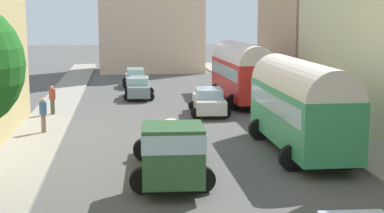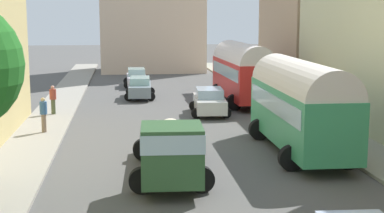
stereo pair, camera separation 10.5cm
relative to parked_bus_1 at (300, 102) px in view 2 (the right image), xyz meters
The scene contains 13 objects.
ground_plane 9.79m from the parked_bus_1, 117.85° to the left, with size 154.00×154.00×0.00m, color #4F4E4D.
sidewalk_left 14.59m from the parked_bus_1, 144.23° to the left, with size 2.50×70.00×0.14m, color gray.
sidewalk_right 9.14m from the parked_bus_1, 71.67° to the left, with size 2.50×70.00×0.14m, color gray.
building_right_2 9.18m from the parked_bus_1, 43.07° to the left, with size 5.16×13.98×7.30m.
building_right_3 20.53m from the parked_bus_1, 69.99° to the left, with size 6.44×10.79×9.49m.
parked_bus_1 is the anchor object (origin of this frame).
parked_bus_2 13.79m from the parked_bus_1, 88.46° to the left, with size 3.41×8.62×4.05m.
cargo_truck_0 6.93m from the parked_bus_1, 149.12° to the right, with size 3.12×7.48×2.38m.
car_0 18.12m from the parked_bus_1, 110.61° to the left, with size 2.26×4.40×1.51m.
car_1 24.38m from the parked_bus_1, 105.36° to the left, with size 2.16×4.35×1.49m.
car_3 10.22m from the parked_bus_1, 103.92° to the left, with size 2.50×4.34×1.57m.
pedestrian_0 12.62m from the parked_bus_1, 156.02° to the left, with size 0.42×0.42×1.89m.
pedestrian_1 15.56m from the parked_bus_1, 138.54° to the left, with size 0.51×0.51×1.83m.
Camera 2 is at (-3.05, -4.69, 6.02)m, focal length 53.08 mm.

